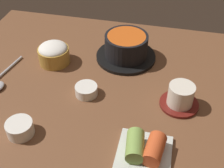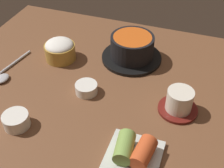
{
  "view_description": "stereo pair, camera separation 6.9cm",
  "coord_description": "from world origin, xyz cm",
  "px_view_note": "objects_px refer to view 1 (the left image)",
  "views": [
    {
      "loc": [
        15.81,
        -62.36,
        58.55
      ],
      "look_at": [
        2.0,
        -2.0,
        5.0
      ],
      "focal_mm": 47.18,
      "sensor_mm": 36.0,
      "label": 1
    },
    {
      "loc": [
        22.42,
        -60.45,
        58.55
      ],
      "look_at": [
        2.0,
        -2.0,
        5.0
      ],
      "focal_mm": 47.18,
      "sensor_mm": 36.0,
      "label": 2
    }
  ],
  "objects_px": {
    "rice_bowl": "(54,53)",
    "side_bowl_near": "(20,128)",
    "stone_pot": "(126,48)",
    "banchan_cup_center": "(86,90)",
    "kimchi_plate": "(144,150)",
    "spoon": "(0,81)",
    "tea_cup_with_saucer": "(180,97)"
  },
  "relations": [
    {
      "from": "stone_pot",
      "to": "side_bowl_near",
      "type": "xyz_separation_m",
      "value": [
        -0.19,
        -0.37,
        -0.02
      ]
    },
    {
      "from": "rice_bowl",
      "to": "side_bowl_near",
      "type": "relative_size",
      "value": 1.48
    },
    {
      "from": "side_bowl_near",
      "to": "kimchi_plate",
      "type": "bearing_deg",
      "value": 0.41
    },
    {
      "from": "stone_pot",
      "to": "rice_bowl",
      "type": "relative_size",
      "value": 1.98
    },
    {
      "from": "stone_pot",
      "to": "spoon",
      "type": "xyz_separation_m",
      "value": [
        -0.34,
        -0.21,
        -0.03
      ]
    },
    {
      "from": "kimchi_plate",
      "to": "spoon",
      "type": "relative_size",
      "value": 0.71
    },
    {
      "from": "rice_bowl",
      "to": "side_bowl_near",
      "type": "bearing_deg",
      "value": -84.79
    },
    {
      "from": "kimchi_plate",
      "to": "banchan_cup_center",
      "type": "bearing_deg",
      "value": 137.77
    },
    {
      "from": "tea_cup_with_saucer",
      "to": "banchan_cup_center",
      "type": "relative_size",
      "value": 1.68
    },
    {
      "from": "tea_cup_with_saucer",
      "to": "side_bowl_near",
      "type": "bearing_deg",
      "value": -153.45
    },
    {
      "from": "rice_bowl",
      "to": "banchan_cup_center",
      "type": "xyz_separation_m",
      "value": [
        0.14,
        -0.12,
        -0.02
      ]
    },
    {
      "from": "banchan_cup_center",
      "to": "kimchi_plate",
      "type": "height_order",
      "value": "kimchi_plate"
    },
    {
      "from": "rice_bowl",
      "to": "kimchi_plate",
      "type": "relative_size",
      "value": 0.79
    },
    {
      "from": "tea_cup_with_saucer",
      "to": "spoon",
      "type": "height_order",
      "value": "tea_cup_with_saucer"
    },
    {
      "from": "kimchi_plate",
      "to": "side_bowl_near",
      "type": "height_order",
      "value": "kimchi_plate"
    },
    {
      "from": "tea_cup_with_saucer",
      "to": "banchan_cup_center",
      "type": "bearing_deg",
      "value": -176.87
    },
    {
      "from": "tea_cup_with_saucer",
      "to": "banchan_cup_center",
      "type": "distance_m",
      "value": 0.26
    },
    {
      "from": "banchan_cup_center",
      "to": "side_bowl_near",
      "type": "relative_size",
      "value": 0.95
    },
    {
      "from": "stone_pot",
      "to": "banchan_cup_center",
      "type": "distance_m",
      "value": 0.21
    },
    {
      "from": "banchan_cup_center",
      "to": "tea_cup_with_saucer",
      "type": "bearing_deg",
      "value": 3.13
    },
    {
      "from": "stone_pot",
      "to": "kimchi_plate",
      "type": "xyz_separation_m",
      "value": [
        0.11,
        -0.37,
        -0.02
      ]
    },
    {
      "from": "kimchi_plate",
      "to": "spoon",
      "type": "bearing_deg",
      "value": 160.42
    },
    {
      "from": "banchan_cup_center",
      "to": "spoon",
      "type": "height_order",
      "value": "banchan_cup_center"
    },
    {
      "from": "banchan_cup_center",
      "to": "side_bowl_near",
      "type": "bearing_deg",
      "value": -123.99
    },
    {
      "from": "spoon",
      "to": "kimchi_plate",
      "type": "bearing_deg",
      "value": -19.58
    },
    {
      "from": "tea_cup_with_saucer",
      "to": "spoon",
      "type": "bearing_deg",
      "value": -177.3
    },
    {
      "from": "side_bowl_near",
      "to": "spoon",
      "type": "distance_m",
      "value": 0.22
    },
    {
      "from": "rice_bowl",
      "to": "banchan_cup_center",
      "type": "distance_m",
      "value": 0.19
    },
    {
      "from": "stone_pot",
      "to": "rice_bowl",
      "type": "distance_m",
      "value": 0.23
    },
    {
      "from": "tea_cup_with_saucer",
      "to": "spoon",
      "type": "xyz_separation_m",
      "value": [
        -0.52,
        -0.02,
        -0.02
      ]
    },
    {
      "from": "stone_pot",
      "to": "kimchi_plate",
      "type": "distance_m",
      "value": 0.39
    },
    {
      "from": "rice_bowl",
      "to": "tea_cup_with_saucer",
      "type": "xyz_separation_m",
      "value": [
        0.4,
        -0.11,
        -0.0
      ]
    }
  ]
}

